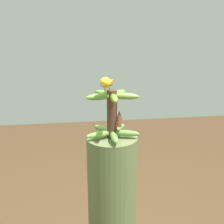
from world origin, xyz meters
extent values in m
cylinder|color=#4C2D1E|center=(0.00, 0.00, 1.29)|extent=(0.05, 0.05, 0.24)
ellipsoid|color=#608E3F|center=(-0.04, -0.05, 1.19)|extent=(0.11, 0.13, 0.03)
ellipsoid|color=olive|center=(0.04, -0.06, 1.19)|extent=(0.11, 0.13, 0.03)
ellipsoid|color=#679D3C|center=(0.06, 0.02, 1.19)|extent=(0.14, 0.07, 0.03)
ellipsoid|color=#5D923E|center=(0.00, 0.07, 1.19)|extent=(0.03, 0.14, 0.03)
ellipsoid|color=#5D8B3E|center=(-0.06, 0.02, 1.19)|extent=(0.14, 0.07, 0.03)
ellipsoid|color=#649C37|center=(0.06, 0.02, 1.38)|extent=(0.14, 0.07, 0.03)
ellipsoid|color=olive|center=(0.00, 0.06, 1.38)|extent=(0.04, 0.14, 0.03)
ellipsoid|color=olive|center=(-0.06, 0.02, 1.38)|extent=(0.14, 0.08, 0.03)
ellipsoid|color=#5D9943|center=(-0.04, -0.05, 1.38)|extent=(0.11, 0.13, 0.03)
ellipsoid|color=#658F46|center=(0.03, -0.05, 1.38)|extent=(0.10, 0.14, 0.03)
cone|color=#4C2D1E|center=(-0.03, 0.02, 1.26)|extent=(0.04, 0.04, 0.06)
cone|color=brown|center=(-0.03, 0.01, 1.28)|extent=(0.04, 0.04, 0.06)
cylinder|color=#C68933|center=(0.04, 0.03, 1.42)|extent=(0.01, 0.00, 0.02)
cylinder|color=#C68933|center=(0.02, 0.03, 1.42)|extent=(0.00, 0.01, 0.02)
ellipsoid|color=gold|center=(0.03, 0.03, 1.45)|extent=(0.07, 0.09, 0.04)
ellipsoid|color=brown|center=(0.04, 0.02, 1.45)|extent=(0.03, 0.06, 0.02)
ellipsoid|color=brown|center=(0.01, 0.03, 1.45)|extent=(0.03, 0.06, 0.02)
cube|color=brown|center=(0.00, -0.03, 1.45)|extent=(0.04, 0.05, 0.01)
sphere|color=gold|center=(0.04, 0.07, 1.46)|extent=(0.05, 0.05, 0.05)
sphere|color=black|center=(0.02, 0.08, 1.46)|extent=(0.01, 0.01, 0.01)
cone|color=orange|center=(0.05, 0.09, 1.46)|extent=(0.02, 0.03, 0.02)
camera|label=1|loc=(0.18, 1.20, 1.64)|focal=41.21mm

